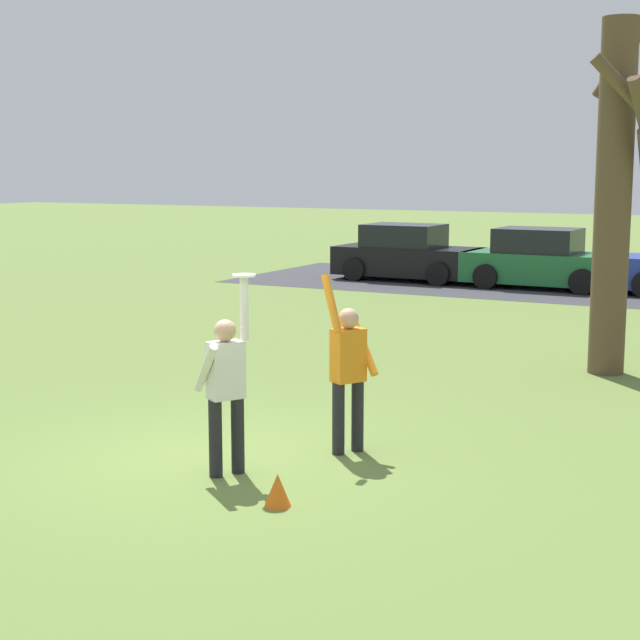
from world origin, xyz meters
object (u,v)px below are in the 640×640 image
at_px(parked_car_green, 542,261).
at_px(person_catcher, 226,383).
at_px(parked_car_black, 407,255).
at_px(frisbee_disc, 244,275).
at_px(bare_tree_tall, 617,187).
at_px(field_cone_orange, 278,490).
at_px(person_defender, 348,368).

bearing_deg(parked_car_green, person_catcher, -84.59).
bearing_deg(parked_car_black, frisbee_disc, -71.90).
height_order(parked_car_green, bare_tree_tall, bare_tree_tall).
distance_m(person_catcher, parked_car_green, 17.58).
height_order(parked_car_black, bare_tree_tall, bare_tree_tall).
xyz_separation_m(bare_tree_tall, field_cone_orange, (-1.51, -7.73, -2.73)).
height_order(frisbee_disc, parked_car_green, frisbee_disc).
height_order(person_catcher, field_cone_orange, person_catcher).
relative_size(frisbee_disc, parked_car_black, 0.06).
xyz_separation_m(person_defender, parked_car_green, (-2.19, 16.19, -0.25)).
xyz_separation_m(person_defender, bare_tree_tall, (1.71, 5.81, 1.91)).
distance_m(person_defender, field_cone_orange, 2.10).
relative_size(person_catcher, bare_tree_tall, 0.35).
distance_m(frisbee_disc, parked_car_green, 17.44).
distance_m(parked_car_black, parked_car_green, 3.90).
bearing_deg(person_catcher, bare_tree_tall, 10.93).
bearing_deg(parked_car_green, parked_car_black, 179.42).
relative_size(frisbee_disc, parked_car_green, 0.06).
distance_m(person_catcher, person_defender, 1.53).
relative_size(frisbee_disc, field_cone_orange, 0.75).
relative_size(person_catcher, field_cone_orange, 6.50).
relative_size(parked_car_green, field_cone_orange, 12.89).
xyz_separation_m(parked_car_black, field_cone_orange, (6.28, -18.21, -0.57)).
distance_m(person_defender, bare_tree_tall, 6.35).
distance_m(person_catcher, parked_car_black, 18.40).
relative_size(parked_car_green, bare_tree_tall, 0.69).
xyz_separation_m(parked_car_green, field_cone_orange, (2.38, -18.12, -0.57)).
bearing_deg(parked_car_green, frisbee_disc, -84.17).
relative_size(person_defender, field_cone_orange, 6.39).
height_order(parked_car_green, field_cone_orange, parked_car_green).
height_order(person_catcher, bare_tree_tall, bare_tree_tall).
height_order(person_defender, parked_car_green, person_defender).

